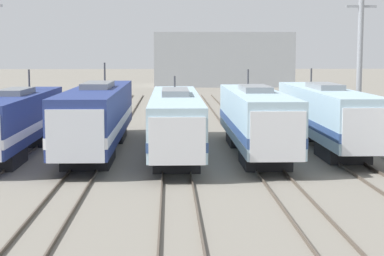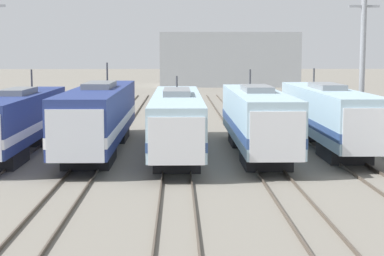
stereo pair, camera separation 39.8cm
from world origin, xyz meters
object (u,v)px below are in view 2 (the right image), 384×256
Objects in this scene: locomotive_far_left at (17,121)px; locomotive_center_right at (258,120)px; catenary_tower_right at (362,64)px; locomotive_far_right at (328,116)px; locomotive_center_left at (99,116)px; locomotive_center at (177,121)px.

locomotive_far_left is 14.56m from locomotive_center_right.
locomotive_far_right is at bearing -133.36° from catenary_tower_right.
locomotive_far_left is 19.47m from locomotive_far_right.
locomotive_center_left is 14.56m from locomotive_far_right.
locomotive_far_right is (4.85, 2.46, 0.00)m from locomotive_center_right.
locomotive_center_right is 5.44m from locomotive_far_right.
locomotive_far_left is at bearing 177.29° from locomotive_center_right.
locomotive_center_left reaches higher than locomotive_center_right.
catenary_tower_right reaches higher than locomotive_center_right.
locomotive_center is 1.82× the size of catenary_tower_right.
locomotive_far_right is (9.69, 1.83, 0.11)m from locomotive_center.
locomotive_center_right is 0.91× the size of locomotive_far_right.
locomotive_center is at bearing -169.31° from locomotive_far_right.
locomotive_far_right is at bearing 2.60° from locomotive_center_left.
locomotive_far_right is 1.75× the size of catenary_tower_right.
locomotive_far_right reaches higher than locomotive_far_left.
locomotive_center_left reaches higher than locomotive_far_right.
locomotive_center_left is 18.26m from catenary_tower_right.
locomotive_center_left is at bearing 166.43° from locomotive_center.
locomotive_center_right is at bearing -144.29° from catenary_tower_right.
locomotive_center is (4.85, -1.17, -0.17)m from locomotive_center_left.
locomotive_far_left is 0.85× the size of locomotive_center_left.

